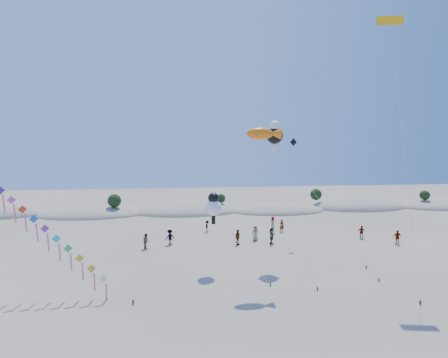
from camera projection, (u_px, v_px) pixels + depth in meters
dune_ridge at (193, 211)px, 65.43m from camera, size 145.30×11.49×5.57m
fish_kite at (264, 134)px, 32.86m from camera, size 5.30×4.60×13.40m
cartoon_kite_low at (213, 206)px, 35.23m from camera, size 5.18×5.67×7.40m
cartoon_kite_high at (275, 134)px, 38.48m from camera, size 8.99×5.74×14.33m
parafoil_kite at (390, 25)px, 33.69m from camera, size 2.56×8.54×23.50m
dark_kite at (314, 175)px, 41.82m from camera, size 3.68×15.22×12.62m
beachgoers at (250, 234)px, 46.11m from camera, size 30.51×10.35×1.87m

